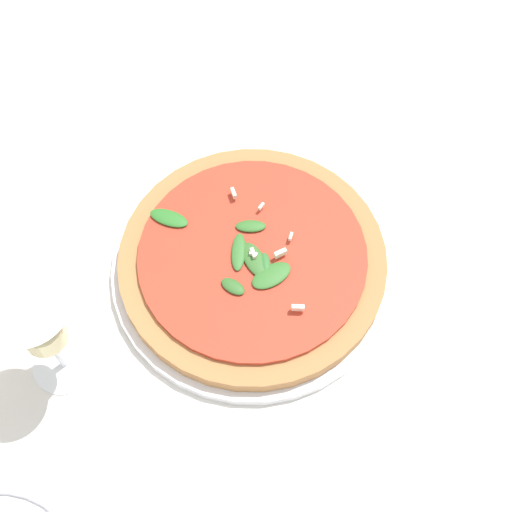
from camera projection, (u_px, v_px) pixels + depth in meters
The scene contains 3 objects.
ground_plane at pixel (246, 249), 0.81m from camera, with size 6.00×6.00×0.00m, color silver.
pizza_arugula_main at pixel (256, 262), 0.78m from camera, with size 0.31×0.31×0.05m.
wine_glass at pixel (39, 326), 0.65m from camera, with size 0.08×0.08×0.14m.
Camera 1 is at (0.39, -0.10, 0.71)m, focal length 50.00 mm.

